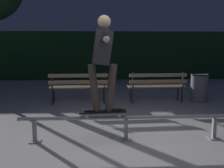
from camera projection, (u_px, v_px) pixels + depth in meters
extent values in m
plane|color=#ADAAA8|center=(128.00, 147.00, 4.08)|extent=(90.00, 90.00, 0.00)
cube|color=#193D1E|center=(108.00, 55.00, 12.79)|extent=(24.00, 1.20, 2.29)
cylinder|color=#9E9EA3|center=(126.00, 118.00, 4.31)|extent=(3.59, 0.06, 0.06)
cube|color=#9E9EA3|center=(35.00, 131.00, 4.26)|extent=(0.06, 0.06, 0.37)
cube|color=#9E9EA3|center=(35.00, 141.00, 4.29)|extent=(0.18, 0.18, 0.01)
cube|color=#9E9EA3|center=(126.00, 130.00, 4.34)|extent=(0.06, 0.06, 0.37)
cube|color=#9E9EA3|center=(126.00, 140.00, 4.37)|extent=(0.18, 0.18, 0.01)
cube|color=#9E9EA3|center=(214.00, 128.00, 4.42)|extent=(0.06, 0.06, 0.37)
cube|color=#9E9EA3|center=(214.00, 138.00, 4.44)|extent=(0.18, 0.18, 0.01)
cube|color=black|center=(103.00, 112.00, 4.27)|extent=(0.79, 0.25, 0.02)
cube|color=black|center=(103.00, 111.00, 4.27)|extent=(0.78, 0.24, 0.00)
cube|color=#9E9EA3|center=(119.00, 112.00, 4.31)|extent=(0.06, 0.17, 0.02)
cube|color=#9E9EA3|center=(87.00, 113.00, 4.24)|extent=(0.06, 0.17, 0.02)
cylinder|color=beige|center=(119.00, 115.00, 4.23)|extent=(0.05, 0.03, 0.05)
cylinder|color=beige|center=(118.00, 113.00, 4.39)|extent=(0.05, 0.03, 0.05)
cylinder|color=beige|center=(87.00, 116.00, 4.17)|extent=(0.05, 0.03, 0.05)
cylinder|color=beige|center=(87.00, 114.00, 4.33)|extent=(0.05, 0.03, 0.05)
cube|color=black|center=(114.00, 110.00, 4.29)|extent=(0.27, 0.12, 0.03)
cube|color=black|center=(92.00, 110.00, 4.25)|extent=(0.27, 0.12, 0.03)
cylinder|color=#473D33|center=(111.00, 88.00, 4.23)|extent=(0.21, 0.14, 0.79)
cylinder|color=#473D33|center=(94.00, 88.00, 4.20)|extent=(0.21, 0.14, 0.79)
cube|color=#2D2D33|center=(102.00, 47.00, 4.12)|extent=(0.36, 0.38, 0.57)
cylinder|color=#2D2D33|center=(105.00, 36.00, 3.72)|extent=(0.12, 0.61, 0.21)
cylinder|color=#2D2D33|center=(101.00, 38.00, 4.47)|extent=(0.12, 0.61, 0.21)
sphere|color=beige|center=(106.00, 39.00, 3.46)|extent=(0.09, 0.09, 0.09)
sphere|color=beige|center=(99.00, 41.00, 4.75)|extent=(0.09, 0.09, 0.09)
sphere|color=beige|center=(104.00, 22.00, 4.07)|extent=(0.21, 0.21, 0.21)
cube|color=#282623|center=(104.00, 94.00, 7.43)|extent=(0.04, 0.04, 0.44)
cube|color=#282623|center=(104.00, 96.00, 7.11)|extent=(0.04, 0.04, 0.44)
cube|color=#282623|center=(104.00, 80.00, 7.01)|extent=(0.04, 0.04, 0.44)
cube|color=#282623|center=(54.00, 95.00, 7.29)|extent=(0.04, 0.04, 0.44)
cube|color=#282623|center=(53.00, 97.00, 6.98)|extent=(0.04, 0.04, 0.44)
cube|color=#282623|center=(52.00, 81.00, 6.87)|extent=(0.04, 0.04, 0.44)
cube|color=#A38460|center=(79.00, 86.00, 7.31)|extent=(1.60, 0.16, 0.04)
cube|color=#A38460|center=(79.00, 87.00, 7.17)|extent=(1.60, 0.16, 0.04)
cube|color=#A38460|center=(79.00, 88.00, 7.03)|extent=(1.60, 0.16, 0.04)
cube|color=#A38460|center=(78.00, 82.00, 6.94)|extent=(1.60, 0.11, 0.09)
cube|color=#A38460|center=(78.00, 76.00, 6.91)|extent=(1.60, 0.11, 0.09)
cube|color=#282623|center=(178.00, 93.00, 7.54)|extent=(0.04, 0.04, 0.44)
cube|color=#282623|center=(182.00, 95.00, 7.23)|extent=(0.04, 0.04, 0.44)
cube|color=#282623|center=(183.00, 80.00, 7.12)|extent=(0.04, 0.04, 0.44)
cube|color=#282623|center=(131.00, 94.00, 7.41)|extent=(0.04, 0.04, 0.44)
cube|color=#282623|center=(132.00, 96.00, 7.09)|extent=(0.04, 0.04, 0.44)
cube|color=#282623|center=(133.00, 81.00, 6.99)|extent=(0.04, 0.04, 0.44)
cube|color=#A38460|center=(155.00, 86.00, 7.42)|extent=(1.60, 0.16, 0.04)
cube|color=#A38460|center=(156.00, 86.00, 7.28)|extent=(1.60, 0.16, 0.04)
cube|color=#A38460|center=(157.00, 87.00, 7.14)|extent=(1.60, 0.16, 0.04)
cube|color=#A38460|center=(158.00, 82.00, 7.05)|extent=(1.60, 0.11, 0.09)
cube|color=#A38460|center=(158.00, 75.00, 7.03)|extent=(1.60, 0.11, 0.09)
cylinder|color=slate|center=(199.00, 88.00, 7.39)|extent=(0.48, 0.48, 0.78)
torus|color=black|center=(200.00, 75.00, 7.34)|extent=(0.52, 0.52, 0.04)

